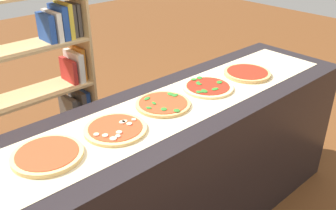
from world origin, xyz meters
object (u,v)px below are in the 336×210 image
(pizza_mushroom_1, at_px, (116,129))
(pizza_spinach_3, at_px, (208,87))
(pizza_plain_4, at_px, (247,73))
(pizza_spinach_2, at_px, (163,104))
(pizza_plain_0, at_px, (47,155))
(bookshelf, at_px, (50,88))

(pizza_mushroom_1, distance_m, pizza_spinach_3, 0.68)
(pizza_plain_4, bearing_deg, pizza_spinach_3, 175.08)
(pizza_mushroom_1, xyz_separation_m, pizza_spinach_2, (0.34, 0.04, 0.00))
(pizza_spinach_3, bearing_deg, pizza_spinach_2, 177.27)
(pizza_plain_0, height_order, pizza_plain_4, pizza_plain_4)
(pizza_plain_0, distance_m, pizza_plain_4, 1.36)
(pizza_mushroom_1, bearing_deg, pizza_plain_4, -0.21)
(pizza_spinach_3, height_order, bookshelf, bookshelf)
(bookshelf, bearing_deg, pizza_spinach_3, -64.58)
(pizza_plain_0, distance_m, pizza_spinach_3, 1.02)
(pizza_plain_4, bearing_deg, pizza_mushroom_1, 179.79)
(pizza_mushroom_1, distance_m, bookshelf, 1.12)
(pizza_mushroom_1, xyz_separation_m, pizza_spinach_3, (0.68, 0.03, -0.00))
(pizza_plain_0, bearing_deg, pizza_mushroom_1, -2.95)
(pizza_plain_0, distance_m, bookshelf, 1.21)
(pizza_plain_0, relative_size, pizza_spinach_3, 1.02)
(pizza_mushroom_1, height_order, pizza_plain_4, same)
(pizza_spinach_2, bearing_deg, pizza_spinach_3, -2.73)
(pizza_mushroom_1, distance_m, pizza_plain_4, 1.02)
(pizza_plain_0, relative_size, bookshelf, 0.22)
(pizza_mushroom_1, bearing_deg, pizza_plain_0, 177.05)
(pizza_spinach_2, distance_m, pizza_plain_4, 0.68)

